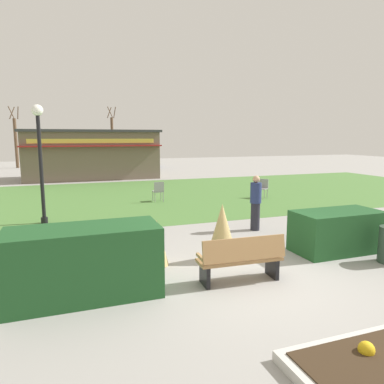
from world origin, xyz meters
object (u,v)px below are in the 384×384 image
Objects in this scene: park_bench at (241,259)px; tree_left_bg at (16,142)px; food_kiosk at (92,154)px; cafe_chair_east at (263,187)px; parked_car_west_slot at (80,162)px; parked_car_center_slot at (134,161)px; cafe_chair_west at (158,190)px; lamppost_mid at (40,149)px; person_strolling at (256,203)px; tree_right_bg at (112,140)px.

park_bench is 31.28m from tree_left_bg.
food_kiosk is 13.20m from cafe_chair_east.
parked_car_center_slot is at bearing 0.01° from parked_car_west_slot.
cafe_chair_west is 18.13m from parked_car_west_slot.
lamppost_mid reaches higher than park_bench.
tree_left_bg is (-5.91, 10.74, 0.75)m from food_kiosk.
cafe_chair_west is 0.53× the size of person_strolling.
parked_car_center_slot reaches higher than cafe_chair_east.
parked_car_west_slot is at bearing -81.86° from person_strolling.
parked_car_center_slot is at bearing 97.81° from cafe_chair_east.
person_strolling is at bearing -77.37° from food_kiosk.
person_strolling is at bearing 56.43° from park_bench.
park_bench is 27.24m from parked_car_center_slot.
lamppost_mid is 0.90× the size of parked_car_center_slot.
parked_car_west_slot reaches higher than park_bench.
cafe_chair_west is (0.68, 9.13, 0.05)m from park_bench.
food_kiosk is at bearing -103.88° from tree_right_bg.
tree_right_bg is at bearing 77.62° from lamppost_mid.
park_bench is 0.19× the size of food_kiosk.
park_bench is 0.29× the size of tree_right_bg.
person_strolling is (-3.26, -4.99, 0.33)m from cafe_chair_east.
park_bench is at bearing -92.87° from tree_right_bg.
cafe_chair_east is at bearing 11.16° from lamppost_mid.
parked_car_center_slot is (-2.56, 18.66, 0.12)m from cafe_chair_east.
tree_right_bg reaches higher than parked_car_west_slot.
cafe_chair_east is at bearing -124.85° from person_strolling.
person_strolling is at bearing -26.96° from lamppost_mid.
cafe_chair_west is at bearing -69.48° from tree_left_bg.
food_kiosk reaches higher than parked_car_center_slot.
tree_left_bg is (-12.80, 21.94, 1.89)m from cafe_chair_east.
parked_car_center_slot is (2.97, 27.08, 0.16)m from park_bench.
parked_car_center_slot is at bearing 59.89° from food_kiosk.
parked_car_west_slot is (-1.85, 27.08, 0.16)m from park_bench.
lamppost_mid reaches higher than person_strolling.
lamppost_mid reaches higher than parked_car_center_slot.
cafe_chair_east is (6.89, -11.20, -1.14)m from food_kiosk.
person_strolling reaches higher than cafe_chair_east.
cafe_chair_east is 18.84m from parked_car_center_slot.
tree_right_bg is (2.93, 11.87, 0.90)m from food_kiosk.
lamppost_mid reaches higher than parked_car_west_slot.
person_strolling is at bearing -123.11° from cafe_chair_east.
lamppost_mid is 4.34× the size of cafe_chair_west.
cafe_chair_east is at bearing -8.36° from cafe_chair_west.
park_bench is 0.31× the size of tree_left_bg.
food_kiosk is 1.53× the size of tree_right_bg.
tree_right_bg is (0.90, 22.36, 2.04)m from cafe_chair_west.
tree_right_bg is (-3.95, 23.08, 2.04)m from cafe_chair_east.
cafe_chair_west is 0.16× the size of tree_left_bg.
park_bench is 9.16m from cafe_chair_west.
park_bench is at bearing -76.54° from tree_left_bg.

